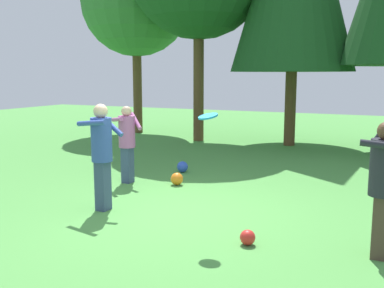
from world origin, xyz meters
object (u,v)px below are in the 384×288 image
Objects in this scene: ball_red at (248,237)px; ball_orange at (177,179)px; person_catcher at (102,148)px; frisbee at (208,116)px; ball_blue at (182,167)px; person_thrower at (384,178)px; person_bystander at (127,138)px; tree_far_left at (136,1)px.

ball_orange is at bearing 133.19° from ball_red.
person_catcher is 4.72× the size of frisbee.
ball_blue is 1.24× the size of ball_red.
frisbee is (2.02, -0.33, 0.62)m from person_catcher.
person_bystander is at bearing -25.84° from person_thrower.
ball_blue is (0.59, 1.36, -0.81)m from person_bystander.
person_catcher reaches higher than ball_blue.
person_thrower is at bearing 10.36° from ball_red.
tree_far_left is at bearing 126.92° from frisbee.
frisbee reaches higher than ball_blue.
person_bystander is 4.27× the size of frisbee.
person_catcher is 6.92× the size of ball_orange.
frisbee is 3.27m from ball_orange.
tree_far_left is (-4.13, 7.00, 3.99)m from person_bystander.
ball_orange reaches higher than ball_red.
person_bystander is 0.23× the size of tree_far_left.
tree_far_left reaches higher than ball_red.
frisbee is 1.46× the size of ball_blue.
ball_red is at bearing -10.62° from frisbee.
frisbee is at bearing 0.00° from person_catcher.
tree_far_left reaches higher than person_thrower.
person_bystander is 9.06m from tree_far_left.
person_thrower reaches higher than person_bystander.
person_catcher is 10.73m from tree_far_left.
tree_far_left is at bearing -49.06° from person_thrower.
person_thrower is 9.05× the size of ball_red.
frisbee is at bearing -53.08° from tree_far_left.
tree_far_left reaches higher than person_catcher.
ball_blue is (-0.09, 3.13, -0.92)m from person_catcher.
person_thrower is at bearing 7.17° from person_catcher.
tree_far_left is (-9.05, 8.93, 3.92)m from person_thrower.
frisbee reaches higher than ball_orange.
person_bystander is at bearing 142.18° from frisbee.
person_thrower is 5.28m from person_bystander.
person_bystander reaches higher than ball_blue.
person_thrower is at bearing 16.42° from person_bystander.
tree_far_left is (-7.47, 9.22, 4.82)m from ball_red.
ball_blue is 4.51m from ball_red.
person_catcher is at bearing 170.36° from ball_red.
frisbee is at bearing 0.00° from person_thrower.
ball_blue is 8.79m from tree_far_left.
ball_blue is 0.04× the size of tree_far_left.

